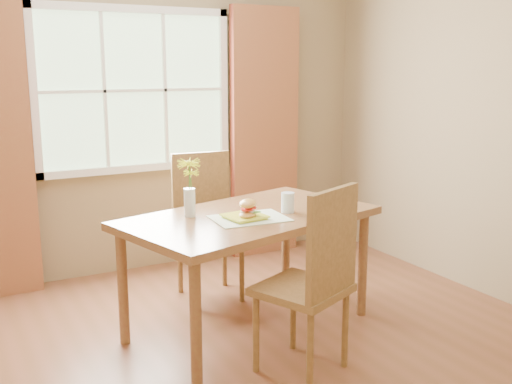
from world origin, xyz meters
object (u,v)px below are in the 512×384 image
object	(u,v)px
dining_table	(249,226)
chair_far	(205,218)
chair_near	(316,274)
flower_vase	(189,182)
croissant_sandwich	(248,209)
water_glass	(288,203)

from	to	relation	value
dining_table	chair_far	distance (m)	0.72
chair_near	chair_far	world-z (taller)	chair_near
dining_table	flower_vase	world-z (taller)	flower_vase
chair_near	chair_far	distance (m)	1.42
croissant_sandwich	water_glass	bearing A→B (deg)	-37.00
dining_table	flower_vase	xyz separation A→B (m)	(-0.35, 0.12, 0.30)
dining_table	chair_near	world-z (taller)	chair_near
chair_near	flower_vase	distance (m)	1.00
chair_near	chair_far	xyz separation A→B (m)	(-0.03, 1.42, -0.00)
croissant_sandwich	water_glass	xyz separation A→B (m)	(0.32, 0.06, -0.01)
croissant_sandwich	flower_vase	distance (m)	0.40
dining_table	water_glass	size ratio (longest dim) A/B	13.79
chair_near	dining_table	bearing A→B (deg)	70.01
dining_table	chair_far	world-z (taller)	chair_far
dining_table	water_glass	xyz separation A→B (m)	(0.24, -0.08, 0.14)
chair_near	croissant_sandwich	world-z (taller)	chair_near
chair_far	chair_near	bearing A→B (deg)	-83.76
water_glass	flower_vase	world-z (taller)	flower_vase
water_glass	croissant_sandwich	bearing A→B (deg)	-169.75
chair_far	flower_vase	bearing A→B (deg)	-116.32
dining_table	chair_far	xyz separation A→B (m)	(0.01, 0.71, -0.11)
chair_far	water_glass	distance (m)	0.86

